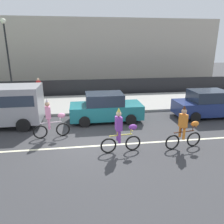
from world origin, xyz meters
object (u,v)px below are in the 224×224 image
at_px(street_lamp_post, 7,48).
at_px(parade_cyclist_pink, 51,121).
at_px(parade_cyclist_orange, 185,130).
at_px(pedestrian_onlooker, 39,88).
at_px(parked_car_navy, 208,104).
at_px(parked_car_teal, 106,108).
at_px(parade_cyclist_purple, 121,133).

bearing_deg(street_lamp_post, parade_cyclist_pink, -63.19).
distance_m(parade_cyclist_orange, pedestrian_onlooker, 12.08).
xyz_separation_m(parade_cyclist_pink, parked_car_navy, (9.10, 1.85, -0.06)).
bearing_deg(pedestrian_onlooker, parked_car_teal, -50.01).
bearing_deg(street_lamp_post, pedestrian_onlooker, 3.90).
bearing_deg(parade_cyclist_orange, parked_car_navy, 48.45).
xyz_separation_m(parade_cyclist_pink, parked_car_teal, (2.82, 1.99, -0.06)).
height_order(parked_car_navy, street_lamp_post, street_lamp_post).
bearing_deg(parked_car_navy, parked_car_teal, 178.72).
bearing_deg(parade_cyclist_pink, parked_car_teal, 35.18).
xyz_separation_m(parade_cyclist_purple, street_lamp_post, (-6.72, 9.30, 3.15)).
distance_m(street_lamp_post, pedestrian_onlooker, 3.55).
bearing_deg(parade_cyclist_orange, pedestrian_onlooker, 128.42).
bearing_deg(pedestrian_onlooker, parked_car_navy, -27.38).
xyz_separation_m(parade_cyclist_purple, parked_car_teal, (-0.18, 3.93, -0.06)).
height_order(parade_cyclist_pink, parked_car_navy, parade_cyclist_pink).
distance_m(parade_cyclist_purple, pedestrian_onlooker, 10.58).
height_order(parade_cyclist_orange, parked_car_teal, parade_cyclist_orange).
height_order(parade_cyclist_purple, pedestrian_onlooker, parade_cyclist_purple).
bearing_deg(pedestrian_onlooker, parade_cyclist_orange, -51.58).
relative_size(parked_car_teal, pedestrian_onlooker, 2.53).
bearing_deg(street_lamp_post, parade_cyclist_orange, -44.70).
xyz_separation_m(parked_car_navy, parked_car_teal, (-6.28, 0.14, 0.00)).
distance_m(parade_cyclist_pink, parade_cyclist_orange, 6.04).
height_order(parked_car_teal, pedestrian_onlooker, pedestrian_onlooker).
distance_m(parked_car_teal, pedestrian_onlooker, 7.18).
relative_size(parade_cyclist_pink, parade_cyclist_purple, 1.00).
bearing_deg(parked_car_navy, parade_cyclist_pink, -168.52).
bearing_deg(parade_cyclist_pink, pedestrian_onlooker, 103.47).
bearing_deg(parked_car_navy, street_lamp_post, 156.74).
height_order(parked_car_navy, parked_car_teal, same).
distance_m(parked_car_navy, street_lamp_post, 14.31).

